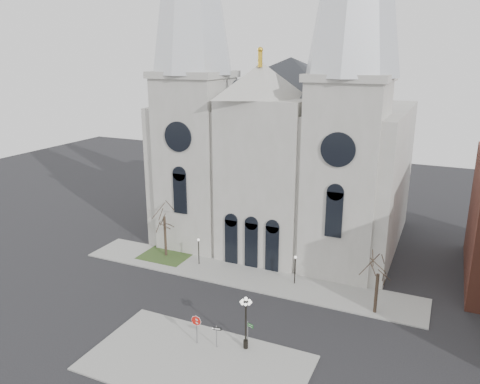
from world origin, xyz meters
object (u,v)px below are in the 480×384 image
at_px(globe_lamp, 246,316).
at_px(one_way_sign, 217,333).
at_px(street_name_sign, 248,331).
at_px(stop_sign, 197,324).

relative_size(globe_lamp, one_way_sign, 2.37).
distance_m(globe_lamp, street_name_sign, 1.93).
height_order(stop_sign, globe_lamp, globe_lamp).
xyz_separation_m(one_way_sign, street_name_sign, (2.27, 1.58, -0.14)).
xyz_separation_m(globe_lamp, street_name_sign, (-0.05, 0.69, -1.80)).
height_order(globe_lamp, one_way_sign, globe_lamp).
bearing_deg(street_name_sign, globe_lamp, -70.14).
bearing_deg(stop_sign, globe_lamp, 35.71).
distance_m(stop_sign, globe_lamp, 4.44).
height_order(globe_lamp, street_name_sign, globe_lamp).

